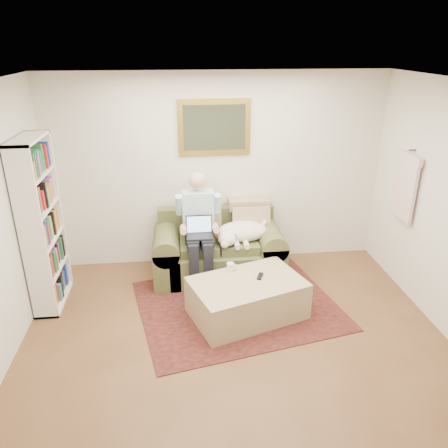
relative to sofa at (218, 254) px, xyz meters
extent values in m
cube|color=brown|center=(0.04, -2.04, -0.29)|extent=(4.50, 5.00, 0.01)
cube|color=white|center=(0.04, -2.04, 2.31)|extent=(4.50, 5.00, 0.01)
cube|color=beige|center=(0.04, 0.46, 1.01)|extent=(4.50, 0.01, 2.60)
cube|color=black|center=(0.15, -0.80, -0.29)|extent=(2.60, 2.25, 0.01)
cube|color=brown|center=(0.00, -0.04, -0.08)|extent=(1.29, 0.83, 0.42)
cube|color=brown|center=(0.00, 0.32, 0.34)|extent=(1.57, 0.18, 0.43)
cube|color=brown|center=(-0.68, -0.04, -0.03)|extent=(0.34, 0.83, 0.86)
cube|color=brown|center=(0.68, -0.04, -0.03)|extent=(0.34, 0.83, 0.86)
cube|color=brown|center=(-0.26, -0.09, 0.19)|extent=(0.49, 0.56, 0.12)
cube|color=brown|center=(0.26, -0.09, 0.19)|extent=(0.49, 0.56, 0.12)
cube|color=black|center=(-0.26, -0.28, 0.40)|extent=(0.33, 0.23, 0.02)
cube|color=black|center=(-0.26, -0.16, 0.52)|extent=(0.33, 0.06, 0.23)
cube|color=#99BFF2|center=(-0.26, -0.17, 0.52)|extent=(0.30, 0.05, 0.20)
cube|color=tan|center=(0.23, -1.00, -0.07)|extent=(1.42, 1.14, 0.45)
cylinder|color=white|center=(0.07, -0.74, 0.20)|extent=(0.08, 0.08, 0.10)
cube|color=black|center=(0.39, -0.92, 0.16)|extent=(0.10, 0.16, 0.02)
cube|color=gold|center=(0.00, 0.44, 1.61)|extent=(0.94, 0.04, 0.72)
cube|color=gray|center=(0.00, 0.42, 1.61)|extent=(0.80, 0.01, 0.58)
camera|label=1|loc=(-0.50, -5.19, 2.65)|focal=35.00mm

